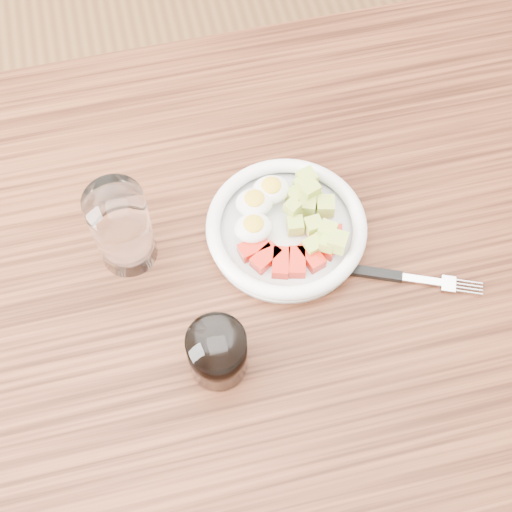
# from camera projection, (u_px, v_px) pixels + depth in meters

# --- Properties ---
(ground) EXTENTS (4.00, 4.00, 0.00)m
(ground) POSITION_uv_depth(u_px,v_px,m) (261.00, 416.00, 1.67)
(ground) COLOR brown
(ground) RESTS_ON ground
(dining_table) EXTENTS (1.50, 0.90, 0.77)m
(dining_table) POSITION_uv_depth(u_px,v_px,m) (264.00, 300.00, 1.08)
(dining_table) COLOR brown
(dining_table) RESTS_ON ground
(bowl) EXTENTS (0.23, 0.23, 0.06)m
(bowl) POSITION_uv_depth(u_px,v_px,m) (286.00, 226.00, 1.00)
(bowl) COLOR white
(bowl) RESTS_ON dining_table
(fork) EXTENTS (0.20, 0.10, 0.01)m
(fork) POSITION_uv_depth(u_px,v_px,m) (386.00, 275.00, 0.98)
(fork) COLOR black
(fork) RESTS_ON dining_table
(water_glass) EXTENTS (0.08, 0.08, 0.14)m
(water_glass) POSITION_uv_depth(u_px,v_px,m) (122.00, 228.00, 0.94)
(water_glass) COLOR white
(water_glass) RESTS_ON dining_table
(coffee_glass) EXTENTS (0.08, 0.08, 0.09)m
(coffee_glass) POSITION_uv_depth(u_px,v_px,m) (218.00, 353.00, 0.89)
(coffee_glass) COLOR white
(coffee_glass) RESTS_ON dining_table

